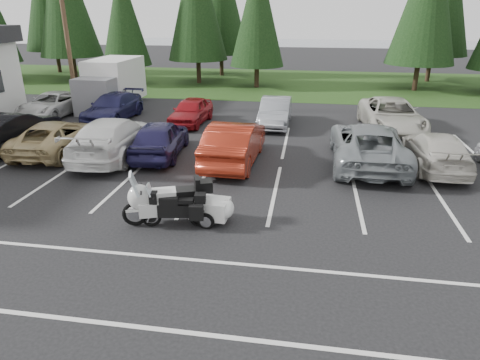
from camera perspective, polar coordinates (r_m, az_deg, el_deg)
name	(u,v)px	position (r m, az deg, el deg)	size (l,w,h in m)	color
ground	(175,198)	(14.18, -8.69, -2.43)	(120.00, 120.00, 0.00)	black
grass_strip	(260,82)	(36.95, 2.69, 12.88)	(80.00, 16.00, 0.01)	#1E3C13
lake_water	(311,50)	(67.51, 9.42, 16.71)	(70.00, 50.00, 0.02)	slate
utility_pole	(66,29)	(28.11, -22.21, 18.18)	(1.60, 0.26, 9.00)	#473321
box_truck	(109,85)	(27.92, -17.13, 12.04)	(2.40, 5.60, 2.90)	silver
stall_markings	(191,176)	(15.94, -6.56, 0.50)	(32.00, 16.00, 0.01)	silver
conifer_3	(123,16)	(36.72, -15.31, 20.39)	(3.87, 3.87, 9.02)	#332316
conifer_5	(258,11)	(34.12, 2.36, 21.63)	(4.14, 4.14, 9.63)	#332316
car_near_1	(12,130)	(21.40, -28.11, 5.87)	(1.71, 4.90, 1.61)	black
car_near_2	(57,137)	(19.97, -23.23, 5.33)	(2.28, 4.96, 1.38)	tan
car_near_3	(114,137)	(18.53, -16.47, 5.46)	(2.29, 5.64, 1.64)	silver
car_near_4	(160,138)	(18.19, -10.61, 5.51)	(1.80, 4.48, 1.53)	#1E1B43
car_near_5	(234,142)	(17.04, -0.75, 5.03)	(1.77, 5.08, 1.67)	maroon
car_near_6	(368,144)	(17.60, 16.69, 4.61)	(2.74, 5.93, 1.65)	gray
car_near_7	(435,151)	(18.15, 24.59, 3.59)	(1.94, 4.76, 1.38)	beige
car_far_0	(52,104)	(27.14, -23.73, 9.21)	(2.20, 4.78, 1.33)	silver
car_far_1	(113,107)	(24.93, -16.59, 9.28)	(2.00, 4.92, 1.43)	#1C1D48
car_far_2	(191,111)	(23.27, -6.56, 9.11)	(1.62, 4.02, 1.37)	maroon
car_far_3	(275,112)	(22.89, 4.75, 9.04)	(1.51, 4.34, 1.43)	gray
car_far_4	(392,116)	(22.90, 19.55, 8.09)	(2.66, 5.76, 1.60)	#BAB7AB
touring_motorcycle	(168,197)	(12.31, -9.55, -2.26)	(2.91, 0.89, 1.61)	silver
cargo_trailer	(210,211)	(12.40, -3.99, -4.08)	(1.56, 0.88, 0.72)	white
adventure_motorcycle	(174,205)	(12.12, -8.75, -3.36)	(2.17, 0.76, 1.32)	black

